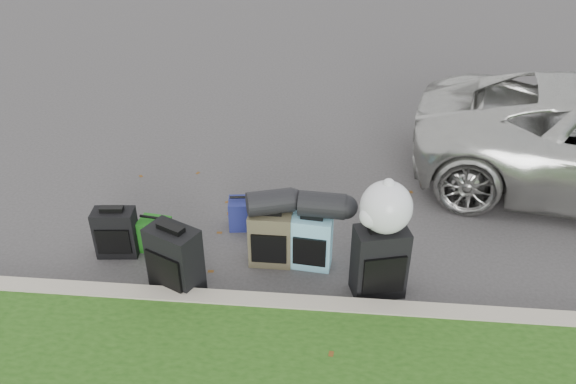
# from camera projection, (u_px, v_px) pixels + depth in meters

# --- Properties ---
(ground) EXTENTS (120.00, 120.00, 0.00)m
(ground) POSITION_uv_depth(u_px,v_px,m) (296.00, 246.00, 5.95)
(ground) COLOR #383535
(ground) RESTS_ON ground
(curb) EXTENTS (120.00, 0.18, 0.15)m
(curb) POSITION_uv_depth(u_px,v_px,m) (287.00, 306.00, 5.06)
(curb) COLOR #9E937F
(curb) RESTS_ON ground
(suitcase_small_black) EXTENTS (0.43, 0.27, 0.52)m
(suitcase_small_black) POSITION_uv_depth(u_px,v_px,m) (116.00, 233.00, 5.72)
(suitcase_small_black) COLOR black
(suitcase_small_black) RESTS_ON ground
(suitcase_large_black_left) EXTENTS (0.55, 0.47, 0.69)m
(suitcase_large_black_left) POSITION_uv_depth(u_px,v_px,m) (175.00, 260.00, 5.20)
(suitcase_large_black_left) COLOR black
(suitcase_large_black_left) RESTS_ON ground
(suitcase_olive) EXTENTS (0.42, 0.27, 0.58)m
(suitcase_olive) POSITION_uv_depth(u_px,v_px,m) (271.00, 238.00, 5.59)
(suitcase_olive) COLOR #3B3625
(suitcase_olive) RESTS_ON ground
(suitcase_teal) EXTENTS (0.42, 0.28, 0.57)m
(suitcase_teal) POSITION_uv_depth(u_px,v_px,m) (311.00, 242.00, 5.54)
(suitcase_teal) COLOR #5B92AC
(suitcase_teal) RESTS_ON ground
(suitcase_large_black_right) EXTENTS (0.53, 0.40, 0.71)m
(suitcase_large_black_right) POSITION_uv_depth(u_px,v_px,m) (379.00, 262.00, 5.16)
(suitcase_large_black_right) COLOR black
(suitcase_large_black_right) RESTS_ON ground
(tote_green) EXTENTS (0.34, 0.28, 0.35)m
(tote_green) POSITION_uv_depth(u_px,v_px,m) (155.00, 234.00, 5.83)
(tote_green) COLOR #1A6416
(tote_green) RESTS_ON ground
(tote_navy) EXTENTS (0.35, 0.29, 0.34)m
(tote_navy) POSITION_uv_depth(u_px,v_px,m) (244.00, 213.00, 6.18)
(tote_navy) COLOR navy
(tote_navy) RESTS_ON ground
(duffel_left) EXTENTS (0.50, 0.36, 0.24)m
(duffel_left) POSITION_uv_depth(u_px,v_px,m) (270.00, 202.00, 5.39)
(duffel_left) COLOR black
(duffel_left) RESTS_ON suitcase_olive
(duffel_right) EXTENTS (0.47, 0.28, 0.25)m
(duffel_right) POSITION_uv_depth(u_px,v_px,m) (322.00, 205.00, 5.36)
(duffel_right) COLOR black
(duffel_right) RESTS_ON suitcase_teal
(trash_bag) EXTENTS (0.46, 0.46, 0.46)m
(trash_bag) POSITION_uv_depth(u_px,v_px,m) (386.00, 207.00, 4.86)
(trash_bag) COLOR white
(trash_bag) RESTS_ON suitcase_large_black_right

